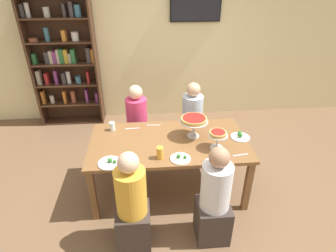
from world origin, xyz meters
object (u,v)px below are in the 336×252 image
Objects in this scene: dining_table at (169,146)px; diner_near_right at (214,202)px; bookshelf at (64,62)px; beer_glass_amber_tall at (160,153)px; cutlery_knife_near at (132,128)px; diner_far_left at (137,127)px; deep_dish_pizza_stand at (194,121)px; television at (196,7)px; diner_far_right at (192,124)px; cutlery_fork_near at (240,155)px; cutlery_fork_far at (154,125)px; salad_plate_far_diner at (110,163)px; salad_plate_spare at (240,136)px; personal_pizza_stand at (218,136)px; water_glass_clear_near at (112,126)px; salad_plate_near_diner at (180,158)px; diner_near_left at (132,208)px.

dining_table is 1.64× the size of diner_near_right.
bookshelf reaches higher than beer_glass_amber_tall.
diner_far_left is at bearing -98.44° from cutlery_knife_near.
dining_table is at bearing -51.27° from bookshelf.
bookshelf is 2.73m from deep_dish_pizza_stand.
diner_near_right reaches higher than beer_glass_amber_tall.
bookshelf is 1.84m from diner_far_left.
bookshelf reaches higher than television.
cutlery_knife_near is (-0.86, -0.48, 0.25)m from diner_far_right.
deep_dish_pizza_stand reaches higher than cutlery_fork_near.
salad_plate_far_diner is at bearing 62.27° from cutlery_fork_far.
diner_far_left is 1.23m from salad_plate_far_diner.
dining_table is 1.64× the size of diner_far_right.
cutlery_fork_far is at bearing -54.32° from diner_far_right.
personal_pizza_stand is at bearing -150.22° from salad_plate_spare.
bookshelf reaches higher than cutlery_fork_far.
diner_far_left reaches higher than dining_table.
deep_dish_pizza_stand reaches higher than cutlery_knife_near.
water_glass_clear_near is (0.92, -1.70, -0.34)m from bookshelf.
diner_far_right is 5.14× the size of salad_plate_near_diner.
television is at bearing 170.97° from diner_far_right.
salad_plate_near_diner reaches higher than cutlery_fork_near.
deep_dish_pizza_stand is at bearing 64.75° from salad_plate_near_diner.
cutlery_fork_near is at bearing -24.69° from dining_table.
personal_pizza_stand is at bearing -45.74° from bookshelf.
beer_glass_amber_tall is at bearing -33.43° from diner_near_left.
dining_table is 7.57× the size of salad_plate_far_diner.
deep_dish_pizza_stand is at bearing 128.22° from cutlery_fork_near.
bookshelf is 19.70× the size of water_glass_clear_near.
diner_far_left and diner_far_right have the same top height.
television reaches higher than deep_dish_pizza_stand.
salad_plate_spare is 1.11m from cutlery_fork_far.
diner_near_left reaches higher than salad_plate_spare.
deep_dish_pizza_stand is at bearing 159.05° from cutlery_knife_near.
cutlery_fork_near is at bearing -44.81° from bookshelf.
water_glass_clear_near is (-1.00, 0.23, -0.16)m from deep_dish_pizza_stand.
water_glass_clear_near is (-1.57, 0.31, 0.04)m from salad_plate_spare.
cutlery_knife_near is (-0.84, 1.11, 0.25)m from diner_near_right.
television reaches higher than diner_far_left.
cutlery_knife_near is at bearing 165.97° from salad_plate_spare.
diner_far_left is at bearing -88.13° from diner_far_right.
beer_glass_amber_tall is (-0.43, -0.41, -0.15)m from deep_dish_pizza_stand.
dining_table is at bearing 26.78° from diner_near_right.
personal_pizza_stand is 0.93m from cutlery_fork_far.
water_glass_clear_near is at bearing 166.98° from deep_dish_pizza_stand.
cutlery_fork_far is at bearing 8.56° from water_glass_clear_near.
dining_table is at bearing -27.28° from diner_far_right.
television is 3.70× the size of salad_plate_spare.
salad_plate_near_diner is at bearing 124.71° from cutlery_knife_near.
diner_far_right is (0.81, 0.03, 0.00)m from diner_far_left.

